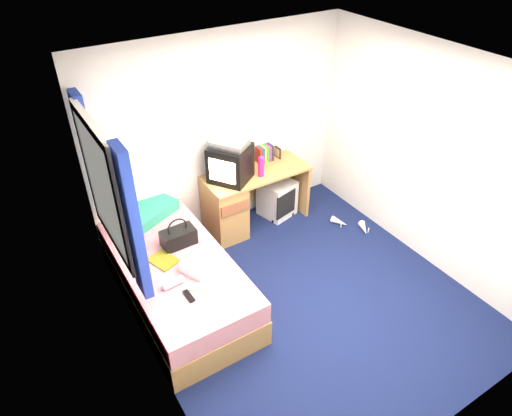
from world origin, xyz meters
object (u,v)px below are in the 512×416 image
crt_tv (230,163)px  pink_water_bottle (261,167)px  storage_cube (277,198)px  water_bottle (173,283)px  towel (200,263)px  vcr (230,143)px  picture_frame (278,152)px  magazine (163,260)px  handbag (178,237)px  desk (236,202)px  aerosol_can (242,167)px  bed (178,280)px  remote_control (189,296)px  pillow (149,211)px  colour_swatch_fan (196,288)px  white_heels (352,225)px

crt_tv → pink_water_bottle: bearing=35.8°
storage_cube → water_bottle: size_ratio=2.44×
towel → vcr: bearing=47.3°
picture_frame → magazine: 2.12m
handbag → water_bottle: (-0.29, -0.52, -0.06)m
desk → picture_frame: size_ratio=9.29×
pink_water_bottle → aerosol_can: bearing=136.0°
bed → remote_control: (-0.09, -0.52, 0.28)m
magazine → remote_control: size_ratio=1.75×
storage_cube → aerosol_can: 0.78m
pillow → storage_cube: bearing=-3.5°
colour_swatch_fan → pink_water_bottle: bearing=37.8°
crt_tv → magazine: size_ratio=2.08×
vcr → pink_water_bottle: 0.51m
bed → picture_frame: (1.83, 0.88, 0.55)m
bed → white_heels: size_ratio=3.97×
aerosol_can → storage_cube: bearing=-4.7°
desk → magazine: (-1.22, -0.68, 0.14)m
magazine → colour_swatch_fan: size_ratio=1.27×
desk → vcr: size_ratio=3.28×
pillow → water_bottle: size_ratio=2.90×
crt_tv → vcr: vcr is taller
pillow → vcr: vcr is taller
storage_cube → bed: bearing=-170.5°
crt_tv → aerosol_can: bearing=68.3°
pillow → colour_swatch_fan: (-0.06, -1.30, -0.06)m
storage_cube → magazine: size_ratio=1.74×
pillow → desk: 1.08m
storage_cube → crt_tv: 0.99m
picture_frame → white_heels: 1.32m
picture_frame → magazine: picture_frame is taller
bed → remote_control: 0.60m
desk → picture_frame: bearing=11.8°
desk → water_bottle: bearing=-140.5°
bed → water_bottle: water_bottle is taller
picture_frame → colour_swatch_fan: picture_frame is taller
vcr → pillow: bearing=-129.3°
storage_cube → picture_frame: size_ratio=3.48×
crt_tv → handbag: (-0.92, -0.53, -0.33)m
picture_frame → aerosol_can: aerosol_can is taller
water_bottle → towel: bearing=15.8°
bed → handbag: size_ratio=5.68×
colour_swatch_fan → water_bottle: bearing=137.3°
picture_frame → towel: picture_frame is taller
desk → handbag: bearing=-151.7°
aerosol_can → handbag: 1.25m
pink_water_bottle → handbag: 1.34m
towel → water_bottle: (-0.32, -0.09, -0.02)m
towel → magazine: size_ratio=1.14×
desk → handbag: 1.14m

